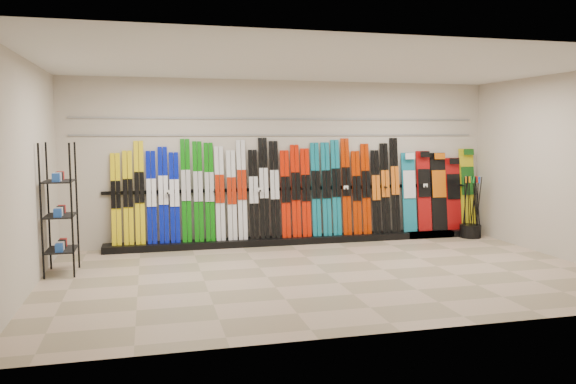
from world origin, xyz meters
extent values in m
plane|color=gray|center=(0.00, 0.00, 0.00)|extent=(8.00, 8.00, 0.00)
plane|color=#C0B5A4|center=(0.00, 2.50, 1.50)|extent=(8.00, 0.00, 8.00)
plane|color=#C0B5A4|center=(-4.00, 0.00, 1.50)|extent=(0.00, 5.00, 5.00)
plane|color=#C0B5A4|center=(4.00, 0.00, 1.50)|extent=(0.00, 5.00, 5.00)
plane|color=silver|center=(0.00, 0.00, 3.00)|extent=(8.00, 8.00, 0.00)
cube|color=black|center=(0.22, 2.28, 0.06)|extent=(8.00, 0.40, 0.12)
cube|color=yellow|center=(-3.05, 2.34, 0.91)|extent=(0.17, 0.24, 1.58)
cube|color=yellow|center=(-2.84, 2.34, 0.93)|extent=(0.17, 0.24, 1.62)
cube|color=yellow|center=(-2.65, 2.36, 1.01)|extent=(0.17, 0.27, 1.78)
cube|color=#0614A4|center=(-2.45, 2.34, 0.92)|extent=(0.17, 0.24, 1.61)
cube|color=#0614A4|center=(-2.25, 2.35, 0.96)|extent=(0.17, 0.25, 1.68)
cube|color=#0614A4|center=(-2.06, 2.34, 0.91)|extent=(0.17, 0.24, 1.58)
cube|color=#0D700B|center=(-1.85, 2.36, 1.03)|extent=(0.17, 0.27, 1.82)
cube|color=#0D700B|center=(-1.64, 2.36, 1.01)|extent=(0.17, 0.27, 1.77)
cube|color=#0D700B|center=(-1.44, 2.35, 0.99)|extent=(0.17, 0.26, 1.75)
cube|color=silver|center=(-1.26, 2.35, 0.96)|extent=(0.17, 0.25, 1.68)
cube|color=silver|center=(-1.04, 2.34, 0.92)|extent=(0.17, 0.24, 1.61)
cube|color=silver|center=(-0.86, 2.36, 1.02)|extent=(0.17, 0.27, 1.79)
cube|color=black|center=(-0.64, 2.34, 0.93)|extent=(0.17, 0.24, 1.62)
cube|color=black|center=(-0.45, 2.36, 1.04)|extent=(0.17, 0.27, 1.83)
cube|color=black|center=(-0.25, 2.36, 1.01)|extent=(0.17, 0.27, 1.77)
cube|color=red|center=(-0.04, 2.34, 0.92)|extent=(0.17, 0.24, 1.60)
cube|color=red|center=(0.15, 2.35, 0.97)|extent=(0.17, 0.26, 1.70)
cube|color=red|center=(0.35, 2.35, 0.94)|extent=(0.17, 0.25, 1.63)
cube|color=#0E6F83|center=(0.54, 2.35, 0.99)|extent=(0.17, 0.26, 1.74)
cube|color=#0E6F83|center=(0.75, 2.35, 0.99)|extent=(0.17, 0.26, 1.74)
cube|color=#0E6F83|center=(0.94, 2.36, 1.01)|extent=(0.17, 0.27, 1.79)
cube|color=#A92500|center=(1.15, 2.36, 1.03)|extent=(0.17, 0.27, 1.82)
cube|color=#A92500|center=(1.35, 2.34, 0.91)|extent=(0.17, 0.24, 1.58)
cube|color=#A92500|center=(1.55, 2.35, 0.98)|extent=(0.17, 0.26, 1.71)
cube|color=black|center=(1.75, 2.34, 0.91)|extent=(0.17, 0.24, 1.59)
cube|color=black|center=(1.94, 2.35, 0.98)|extent=(0.17, 0.26, 1.72)
cube|color=black|center=(2.15, 2.36, 1.03)|extent=(0.17, 0.27, 1.82)
cube|color=#14728C|center=(2.45, 2.36, 0.89)|extent=(0.28, 0.24, 1.53)
cube|color=#990C0C|center=(2.77, 2.36, 0.90)|extent=(0.28, 0.24, 1.57)
cube|color=black|center=(3.09, 2.36, 0.88)|extent=(0.33, 0.24, 1.53)
cube|color=#990C0C|center=(3.41, 2.35, 0.83)|extent=(0.31, 0.22, 1.42)
cube|color=gold|center=(3.73, 2.36, 0.92)|extent=(0.32, 0.25, 1.60)
cube|color=black|center=(-3.75, 0.94, 0.95)|extent=(0.40, 0.60, 1.91)
cylinder|color=black|center=(3.60, 2.00, 0.12)|extent=(0.41, 0.41, 0.25)
cylinder|color=black|center=(3.68, 1.94, 0.61)|extent=(0.13, 0.05, 1.18)
cylinder|color=black|center=(3.54, 1.99, 0.61)|extent=(0.06, 0.12, 1.18)
cylinder|color=black|center=(3.66, 1.85, 0.61)|extent=(0.14, 0.09, 1.17)
cylinder|color=black|center=(3.72, 2.09, 0.61)|extent=(0.02, 0.02, 1.18)
cylinder|color=black|center=(3.47, 2.01, 0.61)|extent=(0.09, 0.03, 1.18)
cylinder|color=black|center=(3.67, 1.89, 0.61)|extent=(0.10, 0.16, 1.17)
cylinder|color=black|center=(3.68, 1.87, 0.61)|extent=(0.10, 0.06, 1.18)
cylinder|color=black|center=(3.58, 1.90, 0.61)|extent=(0.04, 0.12, 1.18)
cylinder|color=black|center=(3.72, 2.06, 0.61)|extent=(0.13, 0.09, 1.18)
cylinder|color=black|center=(3.45, 1.97, 0.61)|extent=(0.12, 0.09, 1.18)
cylinder|color=black|center=(3.55, 2.13, 0.61)|extent=(0.02, 0.04, 1.18)
cylinder|color=black|center=(3.62, 2.06, 0.61)|extent=(0.16, 0.05, 1.17)
cube|color=gray|center=(0.00, 2.48, 2.00)|extent=(7.60, 0.02, 0.03)
cube|color=gray|center=(0.00, 2.48, 2.30)|extent=(7.60, 0.02, 0.03)
camera|label=1|loc=(-2.49, -7.65, 2.05)|focal=35.00mm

